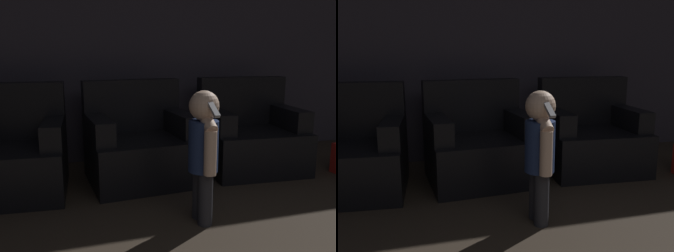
{
  "view_description": "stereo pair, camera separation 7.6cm",
  "coord_description": "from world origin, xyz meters",
  "views": [
    {
      "loc": [
        -1.07,
        0.59,
        1.16
      ],
      "look_at": [
        -0.23,
        3.26,
        0.59
      ],
      "focal_mm": 40.0,
      "sensor_mm": 36.0,
      "label": 1
    },
    {
      "loc": [
        -0.99,
        0.56,
        1.16
      ],
      "look_at": [
        -0.23,
        3.26,
        0.59
      ],
      "focal_mm": 40.0,
      "sensor_mm": 36.0,
      "label": 2
    }
  ],
  "objects": [
    {
      "name": "wall_back",
      "position": [
        0.0,
        4.5,
        1.3
      ],
      "size": [
        8.4,
        0.05,
        2.6
      ],
      "color": "#3D3842",
      "rests_on": "ground_plane"
    },
    {
      "name": "armchair_left",
      "position": [
        -1.43,
        3.77,
        0.31
      ],
      "size": [
        0.97,
        0.85,
        0.89
      ],
      "rotation": [
        0.0,
        0.0,
        -0.09
      ],
      "color": "black",
      "rests_on": "ground_plane"
    },
    {
      "name": "armchair_middle",
      "position": [
        -0.33,
        3.77,
        0.31
      ],
      "size": [
        0.95,
        0.82,
        0.89
      ],
      "rotation": [
        0.0,
        0.0,
        0.06
      ],
      "color": "black",
      "rests_on": "ground_plane"
    },
    {
      "name": "armchair_right",
      "position": [
        0.78,
        3.77,
        0.31
      ],
      "size": [
        0.96,
        0.83,
        0.89
      ],
      "rotation": [
        0.0,
        0.0,
        -0.07
      ],
      "color": "black",
      "rests_on": "ground_plane"
    },
    {
      "name": "person_toddler",
      "position": [
        -0.12,
        2.8,
        0.53
      ],
      "size": [
        0.2,
        0.35,
        0.9
      ],
      "rotation": [
        0.0,
        0.0,
        -1.6
      ],
      "color": "#28282D",
      "rests_on": "ground_plane"
    }
  ]
}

